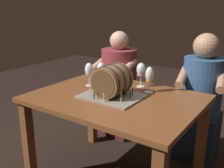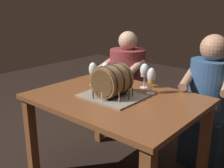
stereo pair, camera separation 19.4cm
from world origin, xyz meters
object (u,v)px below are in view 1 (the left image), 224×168
object	(u,v)px
wine_glass_rose	(141,71)
wine_glass_amber	(149,76)
dining_table	(116,110)
person_seated_left	(119,87)
barrel_cake	(112,82)
wine_glass_empty	(89,70)
person_seated_right	(200,103)
wine_glass_red	(101,69)

from	to	relation	value
wine_glass_rose	wine_glass_amber	size ratio (longest dim) A/B	1.00
dining_table	person_seated_left	xyz separation A→B (m)	(-0.43, 0.71, -0.08)
barrel_cake	wine_glass_empty	distance (m)	0.35
wine_glass_empty	wine_glass_rose	bearing A→B (deg)	30.22
wine_glass_empty	person_seated_left	bearing A→B (deg)	99.15
person_seated_left	barrel_cake	bearing A→B (deg)	-60.30
dining_table	wine_glass_empty	bearing A→B (deg)	162.75
dining_table	wine_glass_amber	world-z (taller)	wine_glass_amber
person_seated_right	wine_glass_amber	bearing A→B (deg)	-119.88
wine_glass_amber	person_seated_right	distance (m)	0.64
wine_glass_amber	wine_glass_red	bearing A→B (deg)	-178.94
dining_table	barrel_cake	bearing A→B (deg)	-122.24
person_seated_left	wine_glass_rose	bearing A→B (deg)	-39.51
dining_table	wine_glass_red	bearing A→B (deg)	143.56
barrel_cake	person_seated_right	world-z (taller)	person_seated_right
wine_glass_rose	wine_glass_empty	bearing A→B (deg)	-149.78
wine_glass_rose	wine_glass_empty	world-z (taller)	wine_glass_rose
wine_glass_red	person_seated_left	distance (m)	0.60
person_seated_right	barrel_cake	bearing A→B (deg)	-121.56
person_seated_right	wine_glass_red	bearing A→B (deg)	-146.42
wine_glass_amber	wine_glass_red	world-z (taller)	wine_glass_amber
wine_glass_red	person_seated_right	size ratio (longest dim) A/B	0.16
barrel_cake	wine_glass_rose	xyz separation A→B (m)	(0.05, 0.35, 0.02)
dining_table	person_seated_left	size ratio (longest dim) A/B	1.09
barrel_cake	person_seated_left	bearing A→B (deg)	119.70
wine_glass_empty	person_seated_right	size ratio (longest dim) A/B	0.17
wine_glass_empty	person_seated_left	size ratio (longest dim) A/B	0.17
dining_table	wine_glass_empty	size ratio (longest dim) A/B	6.31
dining_table	wine_glass_empty	world-z (taller)	wine_glass_empty
wine_glass_red	person_seated_left	size ratio (longest dim) A/B	0.16
dining_table	barrel_cake	size ratio (longest dim) A/B	2.82
barrel_cake	wine_glass_rose	distance (m)	0.35
wine_glass_amber	wine_glass_empty	xyz separation A→B (m)	(-0.50, -0.12, 0.00)
wine_glass_empty	person_seated_right	world-z (taller)	person_seated_right
wine_glass_rose	wine_glass_amber	distance (m)	0.15
dining_table	wine_glass_empty	distance (m)	0.43
wine_glass_red	person_seated_left	xyz separation A→B (m)	(-0.13, 0.49, -0.32)
dining_table	person_seated_left	world-z (taller)	person_seated_left
wine_glass_rose	person_seated_left	bearing A→B (deg)	140.49
barrel_cake	wine_glass_empty	bearing A→B (deg)	158.08
person_seated_left	wine_glass_empty	bearing A→B (deg)	-80.85
dining_table	wine_glass_rose	distance (m)	0.41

